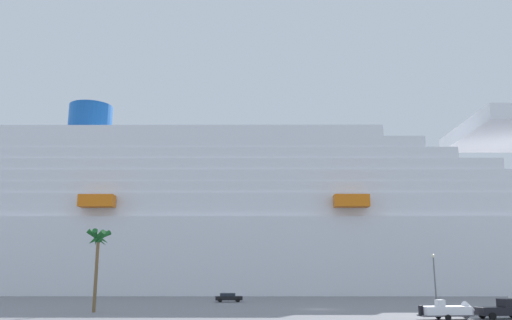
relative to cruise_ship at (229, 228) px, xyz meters
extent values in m
plane|color=gray|center=(12.39, -28.86, -16.63)|extent=(600.00, 600.00, 0.00)
cube|color=white|center=(-0.31, 0.04, -7.67)|extent=(253.12, 48.21, 17.92)
cube|color=white|center=(-0.31, 0.04, 2.71)|extent=(222.83, 43.70, 2.84)
cube|color=white|center=(-5.33, 0.36, 5.55)|extent=(210.52, 42.69, 2.84)
cube|color=white|center=(-10.35, 0.69, 8.40)|extent=(196.98, 40.99, 2.84)
cube|color=white|center=(-15.37, 1.02, 11.24)|extent=(186.92, 39.94, 2.84)
cube|color=white|center=(-20.39, 1.35, 14.08)|extent=(175.29, 38.44, 2.84)
cube|color=white|center=(-25.41, 1.68, 16.93)|extent=(164.35, 36.93, 2.84)
cube|color=white|center=(-30.43, 2.00, 19.77)|extent=(158.99, 36.02, 2.84)
cube|color=white|center=(-35.45, 2.33, 22.61)|extent=(148.86, 35.21, 2.84)
cube|color=white|center=(75.00, -4.89, 26.03)|extent=(27.39, 36.62, 4.00)
cylinder|color=#1959B2|center=(-37.97, 2.50, 28.53)|extent=(12.20, 12.20, 8.99)
cube|color=orange|center=(-30.68, -14.59, 4.70)|extent=(8.19, 3.72, 2.80)
cube|color=orange|center=(27.90, -18.42, 4.70)|extent=(8.19, 3.72, 2.80)
cube|color=black|center=(30.13, -76.35, -15.78)|extent=(5.75, 2.47, 0.90)
cube|color=black|center=(31.13, -76.26, -14.88)|extent=(2.17, 2.01, 0.90)
cylinder|color=black|center=(31.99, -75.18, -16.23)|extent=(0.82, 0.35, 0.80)
cylinder|color=black|center=(28.26, -75.51, -16.23)|extent=(0.82, 0.35, 0.80)
cylinder|color=black|center=(28.43, -77.50, -16.23)|extent=(0.82, 0.35, 0.80)
cube|color=#595960|center=(23.33, -76.93, -16.16)|extent=(5.96, 2.46, 0.16)
cube|color=#595960|center=(26.75, -76.64, -16.16)|extent=(1.91, 0.28, 0.10)
cylinder|color=black|center=(22.97, -75.86, -16.31)|extent=(0.66, 0.27, 0.64)
cylinder|color=black|center=(23.16, -78.05, -16.31)|extent=(0.66, 0.27, 0.64)
cube|color=white|center=(23.33, -76.93, -15.63)|extent=(5.46, 2.64, 0.90)
cone|color=white|center=(26.36, -76.67, -15.63)|extent=(1.36, 2.07, 1.97)
cube|color=silver|center=(22.80, -76.98, -14.83)|extent=(0.88, 1.06, 0.70)
cube|color=black|center=(20.49, -77.18, -15.63)|extent=(0.40, 0.53, 1.10)
cylinder|color=brown|center=(-18.34, -63.16, -11.82)|extent=(0.45, 0.45, 9.61)
cone|color=#195923|center=(-17.94, -63.22, -6.92)|extent=(1.20, 3.27, 2.14)
cone|color=#195923|center=(-18.14, -62.81, -6.92)|extent=(3.15, 2.18, 2.09)
cone|color=#195923|center=(-18.56, -62.82, -6.92)|extent=(2.92, 2.29, 2.47)
cone|color=#195923|center=(-18.73, -63.22, -6.92)|extent=(1.17, 3.14, 2.43)
cone|color=#195923|center=(-18.58, -63.47, -6.92)|extent=(2.97, 2.48, 2.16)
cone|color=#195923|center=(-18.08, -63.46, -6.92)|extent=(2.88, 2.56, 2.23)
sphere|color=#195923|center=(-18.34, -63.16, -7.02)|extent=(1.10, 1.10, 1.10)
cylinder|color=slate|center=(29.72, -59.00, -12.98)|extent=(0.20, 0.20, 7.30)
sphere|color=#F9F2CC|center=(29.72, -59.00, -9.08)|extent=(0.56, 0.56, 0.56)
cube|color=black|center=(-0.30, -39.34, -15.95)|extent=(4.90, 2.16, 0.70)
cube|color=#1E232D|center=(-0.54, -39.35, -15.33)|extent=(2.78, 1.85, 0.55)
cylinder|color=black|center=(1.22, -38.30, -16.30)|extent=(0.67, 0.26, 0.66)
cylinder|color=black|center=(1.34, -40.17, -16.30)|extent=(0.67, 0.26, 0.66)
cylinder|color=black|center=(-1.94, -38.50, -16.30)|extent=(0.67, 0.26, 0.66)
cylinder|color=black|center=(-1.82, -40.37, -16.30)|extent=(0.67, 0.26, 0.66)
camera|label=1|loc=(-1.33, -135.37, -11.60)|focal=36.41mm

